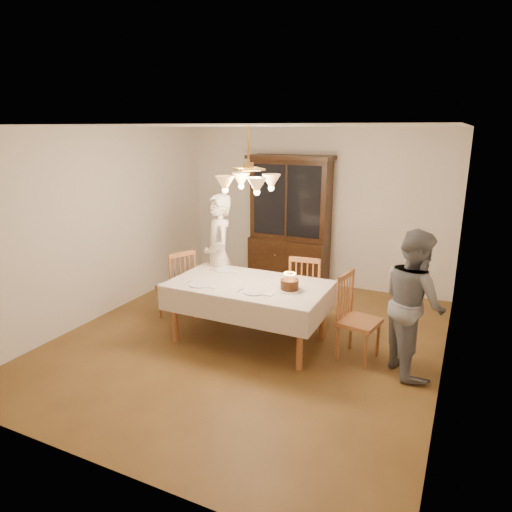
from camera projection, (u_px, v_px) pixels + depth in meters
The scene contains 14 objects.
ground at pixel (249, 340), 5.75m from camera, with size 5.00×5.00×0.00m, color brown.
room_shell at pixel (249, 216), 5.32m from camera, with size 5.00×5.00×5.00m.
dining_table at pixel (249, 289), 5.57m from camera, with size 1.90×1.10×0.76m.
china_hutch at pixel (290, 224), 7.58m from camera, with size 1.38×0.54×2.16m.
chair_far_side at pixel (307, 295), 6.06m from camera, with size 0.49×0.47×1.00m.
chair_left_end at pixel (177, 287), 6.29m from camera, with size 0.56×0.57×1.00m.
chair_right_end at pixel (358, 322), 5.19m from camera, with size 0.49×0.51×1.00m.
elderly_woman at pixel (219, 257), 6.28m from camera, with size 0.63×0.42×1.73m, color white.
adult_in_grey at pixel (413, 302), 4.84m from camera, with size 0.77×0.60×1.59m, color slate.
birthday_cake at pixel (290, 285), 5.29m from camera, with size 0.30×0.30×0.21m.
place_setting_near_left at pixel (201, 285), 5.47m from camera, with size 0.42×0.27×0.02m.
place_setting_near_right at pixel (255, 292), 5.22m from camera, with size 0.41×0.27×0.02m.
place_setting_far_left at pixel (225, 270), 6.04m from camera, with size 0.41×0.26×0.02m.
chandelier at pixel (249, 182), 5.22m from camera, with size 0.62×0.62×0.73m.
Camera 1 is at (2.32, -4.71, 2.58)m, focal length 32.00 mm.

